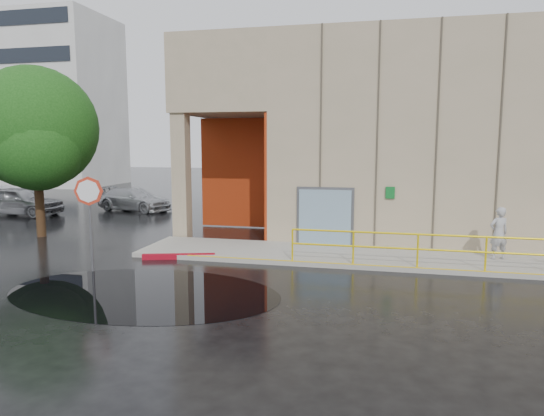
# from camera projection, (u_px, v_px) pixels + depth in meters

# --- Properties ---
(ground) EXTENTS (120.00, 120.00, 0.00)m
(ground) POSITION_uv_depth(u_px,v_px,m) (289.00, 297.00, 12.21)
(ground) COLOR black
(ground) RESTS_ON ground
(sidewalk) EXTENTS (20.00, 3.00, 0.15)m
(sidewalk) POSITION_uv_depth(u_px,v_px,m) (436.00, 260.00, 15.68)
(sidewalk) COLOR gray
(sidewalk) RESTS_ON ground
(building) EXTENTS (20.00, 10.17, 8.00)m
(building) POSITION_uv_depth(u_px,v_px,m) (451.00, 135.00, 21.16)
(building) COLOR #9C8E6F
(building) RESTS_ON ground
(guardrail) EXTENTS (9.56, 0.06, 1.03)m
(guardrail) POSITION_uv_depth(u_px,v_px,m) (451.00, 251.00, 14.24)
(guardrail) COLOR yellow
(guardrail) RESTS_ON sidewalk
(distant_building) EXTENTS (12.00, 8.08, 15.00)m
(distant_building) POSITION_uv_depth(u_px,v_px,m) (46.00, 103.00, 44.37)
(distant_building) COLOR beige
(distant_building) RESTS_ON ground
(person) EXTENTS (0.72, 0.59, 1.68)m
(person) POSITION_uv_depth(u_px,v_px,m) (499.00, 233.00, 15.41)
(person) COLOR #A4A5A9
(person) RESTS_ON sidewalk
(stop_sign) EXTENTS (0.85, 0.23, 2.87)m
(stop_sign) POSITION_uv_depth(u_px,v_px,m) (89.00, 204.00, 14.32)
(stop_sign) COLOR #595A5E
(stop_sign) RESTS_ON ground
(red_curb) EXTENTS (2.36, 0.83, 0.18)m
(red_curb) POSITION_uv_depth(u_px,v_px,m) (179.00, 256.00, 16.14)
(red_curb) COLOR maroon
(red_curb) RESTS_ON ground
(puddle) EXTENTS (7.31, 4.54, 0.01)m
(puddle) POSITION_uv_depth(u_px,v_px,m) (143.00, 292.00, 12.53)
(puddle) COLOR black
(puddle) RESTS_ON ground
(car_a) EXTENTS (4.58, 1.91, 1.55)m
(car_a) POSITION_uv_depth(u_px,v_px,m) (20.00, 201.00, 25.83)
(car_a) COLOR #9D9FA4
(car_a) RESTS_ON ground
(car_b) EXTENTS (4.18, 2.59, 1.30)m
(car_b) POSITION_uv_depth(u_px,v_px,m) (4.00, 197.00, 28.76)
(car_b) COLOR white
(car_b) RESTS_ON ground
(car_c) EXTENTS (4.83, 2.83, 1.31)m
(car_c) POSITION_uv_depth(u_px,v_px,m) (134.00, 199.00, 27.61)
(car_c) COLOR #A8ABAF
(car_c) RESTS_ON ground
(tree_near) EXTENTS (4.93, 4.93, 6.91)m
(tree_near) POSITION_uv_depth(u_px,v_px,m) (35.00, 133.00, 19.33)
(tree_near) COLOR #311F10
(tree_near) RESTS_ON ground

